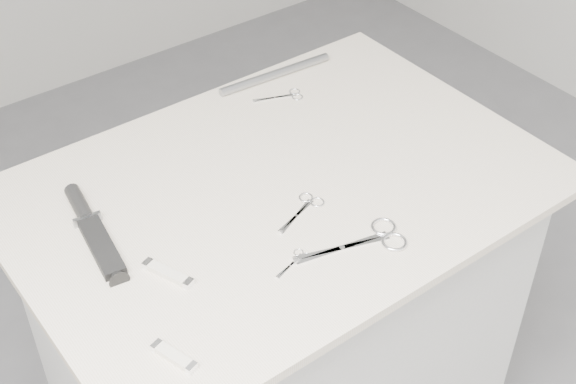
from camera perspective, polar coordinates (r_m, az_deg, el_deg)
plinth at (r=1.84m, az=-0.46°, el=-10.77°), size 0.90×0.60×0.90m
display_board at (r=1.51m, az=-0.55°, el=0.31°), size 1.00×0.70×0.02m
large_shears at (r=1.39m, az=6.01°, el=-3.36°), size 0.20×0.10×0.01m
embroidery_scissors_a at (r=1.45m, az=1.20°, el=-1.08°), size 0.12×0.07×0.00m
embroidery_scissors_b at (r=1.74m, az=-0.14°, el=6.84°), size 0.11×0.06×0.00m
tiny_scissors at (r=1.35m, az=0.55°, el=-4.91°), size 0.08×0.04×0.00m
sheathed_knife at (r=1.44m, az=-13.83°, el=-2.39°), size 0.07×0.25×0.03m
pocket_knife_a at (r=1.34m, az=-8.54°, el=-5.73°), size 0.05×0.10×0.01m
pocket_knife_b at (r=1.22m, az=-8.12°, el=-11.52°), size 0.04×0.08×0.01m
metal_rail at (r=1.80m, az=-0.91°, el=8.38°), size 0.28×0.04×0.02m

